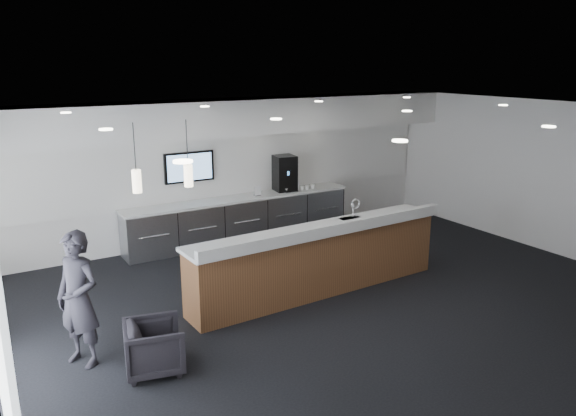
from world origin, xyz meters
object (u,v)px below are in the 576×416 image
armchair (154,347)px  lounge_guest (78,299)px  service_counter (319,259)px  coffee_machine (284,173)px

armchair → lounge_guest: 1.12m
service_counter → lounge_guest: bearing=-177.1°
service_counter → coffee_machine: coffee_machine is taller
coffee_machine → lounge_guest: bearing=-136.9°
service_counter → armchair: service_counter is taller
service_counter → armchair: 3.29m
service_counter → armchair: size_ratio=6.58×
service_counter → lounge_guest: 3.87m
service_counter → coffee_machine: bearing=66.4°
armchair → lounge_guest: bearing=60.5°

